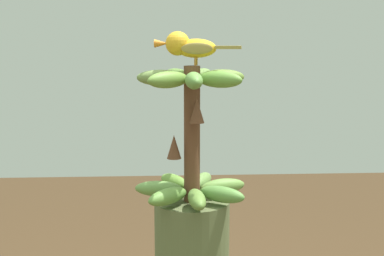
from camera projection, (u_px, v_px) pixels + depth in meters
banana_bunch at (192, 135)px, 1.35m from camera, size 0.30×0.29×0.35m
perched_bird at (188, 46)px, 1.33m from camera, size 0.22×0.08×0.08m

